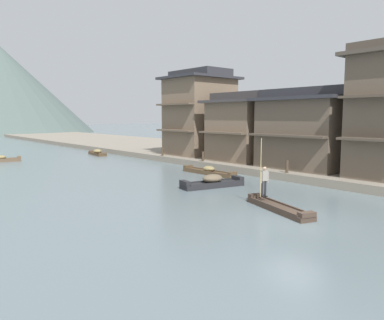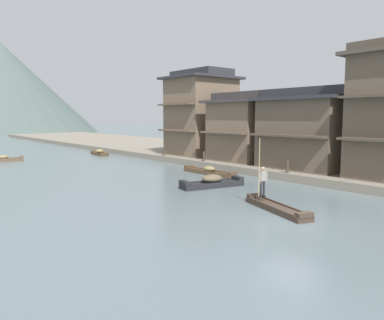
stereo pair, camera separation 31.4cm
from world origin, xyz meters
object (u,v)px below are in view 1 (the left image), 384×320
object	(u,v)px
house_waterfront_second	(307,129)
house_waterfront_narrow	(200,114)
mooring_post_dock_near	(287,167)
boat_foreground_poled	(279,208)
mooring_post_dock_mid	(203,156)
mooring_post_dock_far	(162,151)
boat_moored_third	(212,182)
boat_midriver_drifting	(209,172)
boat_moored_nearest	(1,159)
house_waterfront_tall	(244,127)
boatman_person	(264,177)
boat_moored_far	(97,153)

from	to	relation	value
house_waterfront_second	house_waterfront_narrow	xyz separation A→B (m)	(0.54, 13.23, 1.31)
mooring_post_dock_near	boat_foreground_poled	bearing A→B (deg)	-146.73
mooring_post_dock_mid	mooring_post_dock_far	size ratio (longest dim) A/B	1.00
boat_moored_third	house_waterfront_narrow	xyz separation A→B (m)	(9.59, 12.23, 4.57)
boat_foreground_poled	boat_midriver_drifting	world-z (taller)	boat_midriver_drifting
boat_moored_nearest	house_waterfront_second	world-z (taller)	house_waterfront_second
boat_midriver_drifting	mooring_post_dock_far	bearing A→B (deg)	76.42
house_waterfront_tall	mooring_post_dock_far	size ratio (longest dim) A/B	7.27
boat_moored_third	boat_foreground_poled	bearing A→B (deg)	-105.06
house_waterfront_narrow	mooring_post_dock_mid	world-z (taller)	house_waterfront_narrow
boatman_person	mooring_post_dock_far	xyz separation A→B (m)	(7.10, 18.87, -0.44)
boat_moored_far	mooring_post_dock_far	size ratio (longest dim) A/B	4.45
house_waterfront_narrow	boat_moored_nearest	bearing A→B (deg)	145.43
boat_foreground_poled	mooring_post_dock_far	size ratio (longest dim) A/B	5.19
boat_midriver_drifting	mooring_post_dock_far	world-z (taller)	mooring_post_dock_far
boat_foreground_poled	house_waterfront_narrow	bearing A→B (deg)	58.85
boat_moored_third	house_waterfront_tall	xyz separation A→B (m)	(9.22, 5.58, 3.27)
mooring_post_dock_mid	mooring_post_dock_far	xyz separation A→B (m)	(0.00, 6.20, 0.00)
house_waterfront_second	mooring_post_dock_far	xyz separation A→B (m)	(-3.33, 14.55, -2.56)
house_waterfront_narrow	house_waterfront_tall	bearing A→B (deg)	-93.23
mooring_post_dock_near	mooring_post_dock_far	world-z (taller)	same
boat_foreground_poled	mooring_post_dock_mid	size ratio (longest dim) A/B	5.20
house_waterfront_second	house_waterfront_tall	distance (m)	6.58
boat_moored_nearest	house_waterfront_second	bearing A→B (deg)	-56.85
boat_moored_far	house_waterfront_tall	size ratio (longest dim) A/B	0.61
boat_foreground_poled	boat_moored_nearest	world-z (taller)	boat_moored_nearest
house_waterfront_tall	house_waterfront_narrow	size ratio (longest dim) A/B	0.73
boat_moored_far	house_waterfront_narrow	xyz separation A→B (m)	(6.13, -11.45, 4.62)
boat_moored_far	boat_midriver_drifting	bearing A→B (deg)	-90.05
boatman_person	boat_moored_far	xyz separation A→B (m)	(4.84, 28.99, -1.19)
house_waterfront_narrow	mooring_post_dock_mid	size ratio (longest dim) A/B	10.00
house_waterfront_narrow	boatman_person	bearing A→B (deg)	-122.01
boat_foreground_poled	mooring_post_dock_near	bearing A→B (deg)	33.27
boat_foreground_poled	mooring_post_dock_mid	bearing A→B (deg)	61.68
boat_foreground_poled	boat_moored_third	xyz separation A→B (m)	(1.77, 6.56, 0.16)
boat_foreground_poled	boat_moored_nearest	xyz separation A→B (m)	(-5.32, 30.29, 0.10)
boat_moored_far	house_waterfront_narrow	distance (m)	13.78
boat_foreground_poled	boat_midriver_drifting	distance (m)	11.87
house_waterfront_narrow	mooring_post_dock_mid	xyz separation A→B (m)	(-3.86, -4.88, -3.87)
house_waterfront_second	house_waterfront_narrow	size ratio (longest dim) A/B	0.84
boat_foreground_poled	house_waterfront_second	world-z (taller)	house_waterfront_second
boat_midriver_drifting	mooring_post_dock_far	xyz separation A→B (m)	(2.28, 9.45, 0.79)
boat_foreground_poled	house_waterfront_second	size ratio (longest dim) A/B	0.62
boat_moored_far	mooring_post_dock_near	distance (m)	25.44
house_waterfront_second	boat_moored_far	bearing A→B (deg)	102.77
boat_moored_far	boat_moored_nearest	bearing A→B (deg)	179.74
boat_foreground_poled	house_waterfront_second	bearing A→B (deg)	27.21
house_waterfront_second	mooring_post_dock_mid	xyz separation A→B (m)	(-3.33, 8.35, -2.56)
boatman_person	house_waterfront_second	distance (m)	11.49
boatman_person	mooring_post_dock_near	distance (m)	8.01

